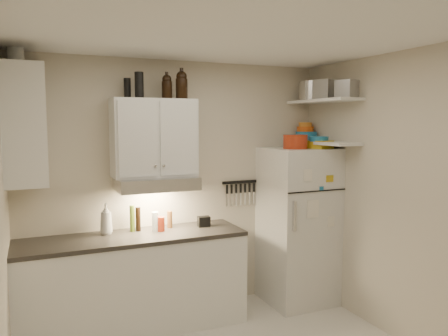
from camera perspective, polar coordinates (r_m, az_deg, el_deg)
name	(u,v)px	position (r m, az deg, el deg)	size (l,w,h in m)	color
ceiling	(243,31)	(3.20, 2.54, 17.46)	(3.20, 3.00, 0.02)	white
back_wall	(179,187)	(4.58, -5.96, -2.52)	(3.20, 0.02, 2.60)	beige
right_wall	(407,200)	(4.16, 22.78, -3.82)	(0.02, 3.00, 2.60)	beige
base_cabinet	(134,285)	(4.37, -11.64, -14.70)	(2.10, 0.60, 0.88)	white
countertop	(133,237)	(4.23, -11.77, -8.86)	(2.10, 0.62, 0.04)	#2D2A27
upper_cabinet	(154,138)	(4.28, -9.14, 3.90)	(0.80, 0.33, 0.75)	white
side_cabinet	(24,125)	(4.01, -24.62, 5.10)	(0.33, 0.55, 1.00)	white
range_hood	(156,183)	(4.26, -8.82, -1.98)	(0.76, 0.46, 0.12)	silver
fridge	(298,225)	(4.89, 9.60, -7.40)	(0.70, 0.68, 1.70)	silver
shelf_hi	(323,101)	(4.77, 12.82, 8.53)	(0.30, 0.95, 0.03)	white
shelf_lo	(322,143)	(4.77, 12.70, 3.25)	(0.30, 0.95, 0.03)	white
knife_strip	(240,182)	(4.82, 2.09, -1.84)	(0.42, 0.02, 0.03)	black
dutch_oven	(295,142)	(4.63, 9.30, 3.41)	(0.25, 0.25, 0.15)	maroon
book_stack	(319,144)	(4.73, 12.24, 3.03)	(0.20, 0.25, 0.08)	#B89817
spice_jar	(303,144)	(4.71, 10.28, 3.09)	(0.05, 0.05, 0.09)	silver
stock_pot	(312,91)	(5.03, 11.49, 9.81)	(0.30, 0.30, 0.21)	silver
tin_a	(326,90)	(4.75, 13.12, 9.95)	(0.20, 0.18, 0.20)	#AAAAAD
tin_b	(347,89)	(4.55, 15.74, 9.89)	(0.17, 0.17, 0.17)	#AAAAAD
bowl_teal	(306,136)	(5.03, 10.69, 4.14)	(0.24, 0.24, 0.10)	#1C6A9A
bowl_orange	(305,129)	(5.07, 10.56, 5.02)	(0.19, 0.19, 0.06)	#C84E12
bowl_yellow	(305,124)	(5.07, 10.57, 5.61)	(0.15, 0.15, 0.05)	#C17122
plates	(318,139)	(4.73, 12.23, 3.74)	(0.21, 0.21, 0.05)	#1C6A9A
growler_a	(167,86)	(4.28, -7.47, 10.53)	(0.10, 0.10, 0.23)	black
growler_b	(182,85)	(4.30, -5.56, 10.79)	(0.12, 0.12, 0.27)	black
thermos_a	(139,85)	(4.19, -11.02, 10.59)	(0.08, 0.08, 0.24)	black
thermos_b	(127,88)	(4.28, -12.51, 10.13)	(0.07, 0.07, 0.19)	black
side_jar	(15,55)	(4.17, -25.59, 13.21)	(0.14, 0.14, 0.18)	silver
soap_bottle	(106,217)	(4.29, -15.16, -6.21)	(0.13, 0.13, 0.33)	white
pepper_mill	(170,219)	(4.44, -7.11, -6.68)	(0.05, 0.05, 0.17)	brown
oil_bottle	(132,218)	(4.35, -11.90, -6.46)	(0.05, 0.05, 0.25)	#50691A
vinegar_bottle	(138,219)	(4.35, -11.15, -6.56)	(0.05, 0.05, 0.24)	black
clear_bottle	(155,222)	(4.31, -8.98, -6.94)	(0.06, 0.06, 0.19)	silver
red_jar	(161,224)	(4.32, -8.22, -7.26)	(0.07, 0.07, 0.14)	maroon
caddy	(204,221)	(4.47, -2.66, -6.99)	(0.12, 0.09, 0.10)	black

